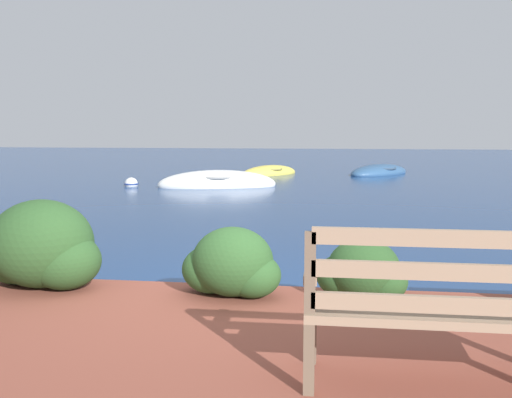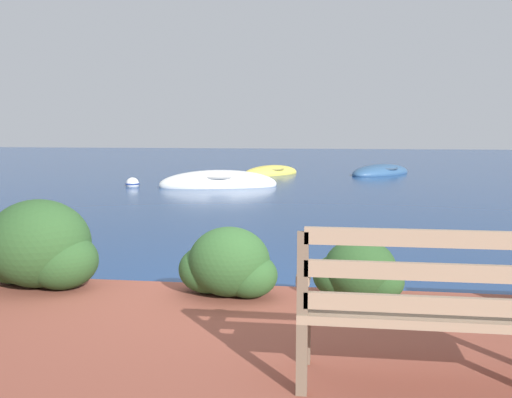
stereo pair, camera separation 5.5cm
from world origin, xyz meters
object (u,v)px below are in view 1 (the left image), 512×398
Objects in this scene: rowboat_mid at (269,173)px; rowboat_nearest at (217,184)px; park_bench at (440,304)px; mooring_buoy at (131,184)px; rowboat_far at (379,173)px.

rowboat_nearest is at bearing 23.90° from rowboat_mid.
rowboat_mid is at bearing 103.97° from park_bench.
park_bench is at bearing -63.34° from mooring_buoy.
rowboat_far is 8.99m from mooring_buoy.
rowboat_far is at bearing 139.36° from rowboat_mid.
rowboat_far reaches higher than rowboat_mid.
rowboat_nearest is 8.62× the size of mooring_buoy.
rowboat_mid is (-2.76, 16.78, -0.65)m from park_bench.
park_bench is 0.42× the size of rowboat_nearest.
rowboat_far is (1.11, 17.61, -0.65)m from park_bench.
park_bench reaches higher than rowboat_mid.
rowboat_nearest is 7.03m from rowboat_far.
park_bench is 17.02m from rowboat_mid.
park_bench is 13.92m from mooring_buoy.
park_bench reaches higher than rowboat_far.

